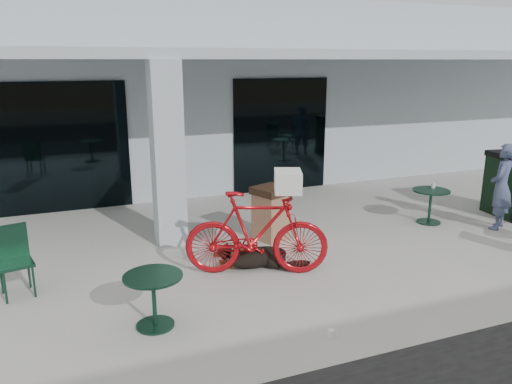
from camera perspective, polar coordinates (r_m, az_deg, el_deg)
name	(u,v)px	position (r m, az deg, el deg)	size (l,w,h in m)	color
ground	(307,280)	(7.41, 5.82, -9.99)	(80.00, 80.00, 0.00)	#B1ADA6
building	(174,91)	(14.82, -9.37, 11.34)	(22.00, 7.00, 4.50)	#A6B4BC
storefront_glass_left	(59,148)	(11.08, -21.56, 4.69)	(2.80, 0.06, 2.70)	black
storefront_glass_right	(281,135)	(12.13, 2.84, 6.50)	(2.40, 0.06, 2.70)	black
column	(167,155)	(8.56, -10.10, 4.22)	(0.50, 0.50, 3.12)	#A6B4BC
overhang	(226,55)	(10.06, -3.40, 15.42)	(22.00, 2.80, 0.18)	#A6B4BC
bicycle	(257,233)	(7.37, 0.06, -4.73)	(0.60, 2.12, 1.27)	#AD0D15
laundry_basket	(288,181)	(7.15, 3.67, 1.24)	(0.51, 0.38, 0.30)	white
dog	(258,256)	(7.74, 0.21, -7.33)	(1.11, 0.37, 0.37)	black
cup_near_dog	(331,334)	(6.05, 8.60, -15.71)	(0.07, 0.07, 0.09)	white
cafe_table_near	(154,301)	(6.19, -11.56, -12.11)	(0.71, 0.71, 0.66)	#123524
cafe_chair_near	(15,263)	(7.47, -25.81, -7.28)	(0.43, 0.47, 0.96)	#123524
cafe_table_far	(430,206)	(10.34, 19.25, -1.56)	(0.71, 0.71, 0.67)	#123524
person	(501,187)	(10.38, 26.25, 0.55)	(0.60, 0.39, 1.63)	#424D70
cup_on_table	(433,185)	(10.41, 19.60, 0.73)	(0.08, 0.08, 0.11)	white
trash_receptacle	(271,213)	(8.84, 1.74, -2.44)	(0.56, 0.56, 0.96)	#93694C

